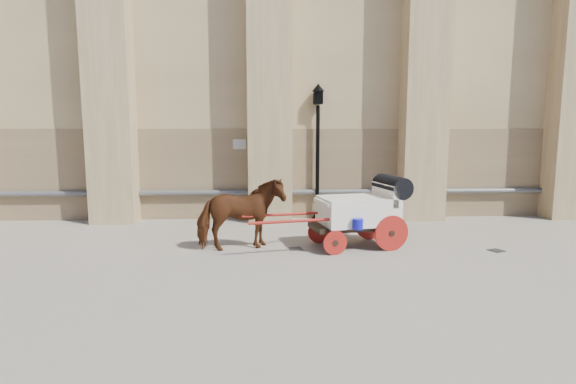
{
  "coord_description": "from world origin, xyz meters",
  "views": [
    {
      "loc": [
        -1.15,
        -10.95,
        2.94
      ],
      "look_at": [
        -0.59,
        0.07,
        1.43
      ],
      "focal_mm": 28.0,
      "sensor_mm": 36.0,
      "label": 1
    }
  ],
  "objects": [
    {
      "name": "drain_grate_near",
      "position": [
        -0.41,
        -0.03,
        0.01
      ],
      "size": [
        0.36,
        0.36,
        0.01
      ],
      "primitive_type": "cube",
      "rotation": [
        0.0,
        0.0,
        0.15
      ],
      "color": "black",
      "rests_on": "ground"
    },
    {
      "name": "ground",
      "position": [
        0.0,
        0.0,
        0.0
      ],
      "size": [
        90.0,
        90.0,
        0.0
      ],
      "primitive_type": "plane",
      "color": "gray",
      "rests_on": "ground"
    },
    {
      "name": "horse",
      "position": [
        -1.77,
        -0.01,
        0.89
      ],
      "size": [
        2.29,
        1.47,
        1.78
      ],
      "primitive_type": "imported",
      "rotation": [
        0.0,
        0.0,
        1.83
      ],
      "color": "#562512",
      "rests_on": "ground"
    },
    {
      "name": "carriage",
      "position": [
        1.32,
        0.18,
        0.97
      ],
      "size": [
        4.24,
        1.91,
        1.8
      ],
      "rotation": [
        0.0,
        0.0,
        0.21
      ],
      "color": "black",
      "rests_on": "ground"
    },
    {
      "name": "street_lamp",
      "position": [
        0.57,
        3.8,
        2.38
      ],
      "size": [
        0.42,
        0.42,
        4.45
      ],
      "color": "black",
      "rests_on": "ground"
    },
    {
      "name": "drain_grate_far",
      "position": [
        4.53,
        -0.45,
        0.01
      ],
      "size": [
        0.42,
        0.42,
        0.01
      ],
      "primitive_type": "cube",
      "rotation": [
        0.0,
        0.0,
        0.4
      ],
      "color": "black",
      "rests_on": "ground"
    }
  ]
}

